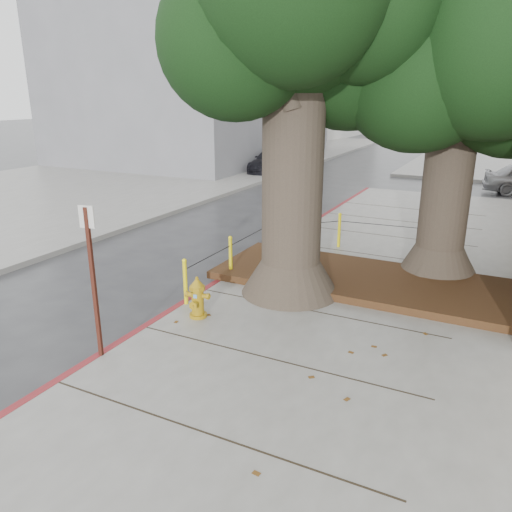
% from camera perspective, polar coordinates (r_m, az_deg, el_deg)
% --- Properties ---
extents(ground, '(140.00, 140.00, 0.00)m').
position_cam_1_polar(ground, '(8.31, -1.64, -11.73)').
color(ground, '#28282B').
rests_on(ground, ground).
extents(sidewalk_opposite, '(14.00, 60.00, 0.15)m').
position_cam_1_polar(sidewalk_opposite, '(24.25, -20.00, 7.39)').
color(sidewalk_opposite, slate).
rests_on(sidewalk_opposite, ground).
extents(curb_red, '(0.14, 26.00, 0.16)m').
position_cam_1_polar(curb_red, '(11.14, -4.60, -3.32)').
color(curb_red, maroon).
rests_on(curb_red, ground).
extents(planter_bed, '(6.40, 2.60, 0.16)m').
position_cam_1_polar(planter_bed, '(11.24, 11.96, -2.63)').
color(planter_bed, black).
rests_on(planter_bed, sidewalk_main).
extents(building_far_grey, '(12.00, 16.00, 12.00)m').
position_cam_1_polar(building_far_grey, '(33.86, -6.74, 21.15)').
color(building_far_grey, slate).
rests_on(building_far_grey, ground).
extents(building_far_white, '(12.00, 18.00, 15.00)m').
position_cam_1_polar(building_far_white, '(55.36, 5.43, 21.52)').
color(building_far_white, silver).
rests_on(building_far_white, ground).
extents(tree_near, '(4.50, 3.80, 7.68)m').
position_cam_1_polar(tree_near, '(9.85, 6.85, 25.30)').
color(tree_near, '#4C3F33').
rests_on(tree_near, sidewalk_main).
extents(tree_far, '(4.50, 3.80, 7.17)m').
position_cam_1_polar(tree_far, '(11.71, 24.40, 20.95)').
color(tree_far, '#4C3F33').
rests_on(tree_far, sidewalk_main).
extents(bollard_ring, '(3.79, 5.39, 0.95)m').
position_cam_1_polar(bollard_ring, '(12.05, 4.59, 1.31)').
color(bollard_ring, yellow).
rests_on(bollard_ring, sidewalk_main).
extents(fire_hydrant, '(0.42, 0.40, 0.79)m').
position_cam_1_polar(fire_hydrant, '(9.32, -6.71, -4.75)').
color(fire_hydrant, '#AF8512').
rests_on(fire_hydrant, sidewalk_main).
extents(signpost, '(0.24, 0.07, 2.44)m').
position_cam_1_polar(signpost, '(7.95, -18.17, -1.96)').
color(signpost, '#471911').
rests_on(signpost, sidewalk_main).
extents(car_dark, '(2.25, 4.53, 1.27)m').
position_cam_1_polar(car_dark, '(27.59, 1.97, 10.81)').
color(car_dark, black).
rests_on(car_dark, ground).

